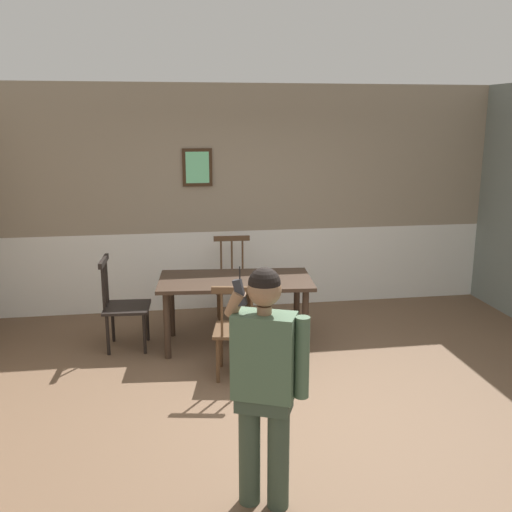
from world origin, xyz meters
name	(u,v)px	position (x,y,z in m)	size (l,w,h in m)	color
ground_plane	(291,403)	(0.00, 0.00, 0.00)	(7.24, 7.24, 0.00)	brown
room_back_partition	(245,203)	(0.00, 2.82, 1.38)	(6.59, 0.17, 2.87)	gray
dining_table	(235,287)	(-0.31, 1.43, 0.66)	(1.71, 1.00, 0.76)	#38281E
chair_near_window	(123,305)	(-1.52, 1.53, 0.49)	(0.51, 0.51, 1.01)	black
chair_by_doorway	(233,283)	(-0.24, 2.24, 0.47)	(0.47, 0.47, 1.03)	#513823
chair_at_table_head	(238,330)	(-0.39, 0.62, 0.48)	(0.54, 0.54, 0.96)	#513823
person_figure	(265,376)	(-0.47, -1.32, 0.90)	(0.51, 0.34, 1.60)	#3A493A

